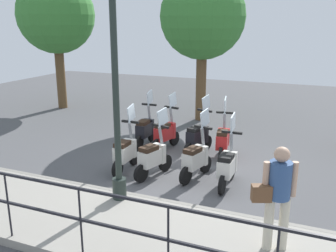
{
  "coord_description": "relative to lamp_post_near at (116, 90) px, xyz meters",
  "views": [
    {
      "loc": [
        -8.06,
        -2.94,
        3.4
      ],
      "look_at": [
        0.2,
        0.5,
        0.9
      ],
      "focal_mm": 40.0,
      "sensor_mm": 36.0,
      "label": 1
    }
  ],
  "objects": [
    {
      "name": "ground_plane",
      "position": [
        2.4,
        -0.42,
        -2.24
      ],
      "size": [
        28.0,
        28.0,
        0.0
      ],
      "primitive_type": "plane",
      "color": "#4C4C4F"
    },
    {
      "name": "promenade_walkway",
      "position": [
        -0.75,
        -0.42,
        -2.17
      ],
      "size": [
        2.2,
        20.0,
        0.15
      ],
      "color": "gray",
      "rests_on": "ground_plane"
    },
    {
      "name": "fence_railing",
      "position": [
        -1.8,
        -0.42,
        -1.35
      ],
      "size": [
        0.04,
        16.03,
        1.07
      ],
      "color": "black",
      "rests_on": "promenade_walkway"
    },
    {
      "name": "lamp_post_near",
      "position": [
        0.0,
        0.0,
        0.0
      ],
      "size": [
        0.26,
        0.9,
        4.69
      ],
      "color": "#232D28",
      "rests_on": "promenade_walkway"
    },
    {
      "name": "pedestrian_with_bag",
      "position": [
        -0.57,
        -2.92,
        -1.17
      ],
      "size": [
        0.47,
        0.61,
        1.59
      ],
      "rotation": [
        0.0,
        0.0,
        0.39
      ],
      "color": "beige",
      "rests_on": "promenade_walkway"
    },
    {
      "name": "tree_large",
      "position": [
        6.53,
        6.38,
        1.38
      ],
      "size": [
        2.96,
        2.96,
        5.14
      ],
      "color": "brown",
      "rests_on": "ground_plane"
    },
    {
      "name": "tree_distant",
      "position": [
        6.84,
        0.59,
        1.3
      ],
      "size": [
        2.89,
        2.89,
        5.02
      ],
      "color": "brown",
      "rests_on": "ground_plane"
    },
    {
      "name": "scooter_near_0",
      "position": [
        1.62,
        -1.69,
        -1.76
      ],
      "size": [
        1.23,
        0.44,
        1.54
      ],
      "rotation": [
        0.0,
        0.0,
        0.0
      ],
      "color": "black",
      "rests_on": "ground_plane"
    },
    {
      "name": "scooter_near_1",
      "position": [
        1.77,
        -0.94,
        -1.76
      ],
      "size": [
        1.21,
        0.51,
        1.54
      ],
      "rotation": [
        0.0,
        0.0,
        -0.24
      ],
      "color": "black",
      "rests_on": "ground_plane"
    },
    {
      "name": "scooter_near_2",
      "position": [
        1.51,
        -0.01,
        -1.76
      ],
      "size": [
        1.2,
        0.54,
        1.54
      ],
      "rotation": [
        0.0,
        0.0,
        -0.29
      ],
      "color": "black",
      "rests_on": "ground_plane"
    },
    {
      "name": "scooter_near_3",
      "position": [
        1.56,
        0.72,
        -1.76
      ],
      "size": [
        1.23,
        0.44,
        1.54
      ],
      "rotation": [
        0.0,
        0.0,
        0.01
      ],
      "color": "black",
      "rests_on": "ground_plane"
    },
    {
      "name": "scooter_far_0",
      "position": [
        3.32,
        -1.14,
        -1.76
      ],
      "size": [
        1.23,
        0.46,
        1.54
      ],
      "rotation": [
        0.0,
        0.0,
        0.15
      ],
      "color": "black",
      "rests_on": "ground_plane"
    },
    {
      "name": "scooter_far_1",
      "position": [
        3.36,
        -0.47,
        -1.76
      ],
      "size": [
        1.2,
        0.54,
        1.54
      ],
      "rotation": [
        0.0,
        0.0,
        -0.29
      ],
      "color": "black",
      "rests_on": "ground_plane"
    },
    {
      "name": "scooter_far_2",
      "position": [
        3.35,
        0.46,
        -1.76
      ],
      "size": [
        1.22,
        0.5,
        1.54
      ],
      "rotation": [
        0.0,
        0.0,
        -0.21
      ],
      "color": "black",
      "rests_on": "ground_plane"
    },
    {
      "name": "scooter_far_3",
      "position": [
        3.45,
        1.12,
        -1.76
      ],
      "size": [
        1.23,
        0.44,
        1.54
      ],
      "rotation": [
        0.0,
        0.0,
        0.02
      ],
      "color": "black",
      "rests_on": "ground_plane"
    }
  ]
}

